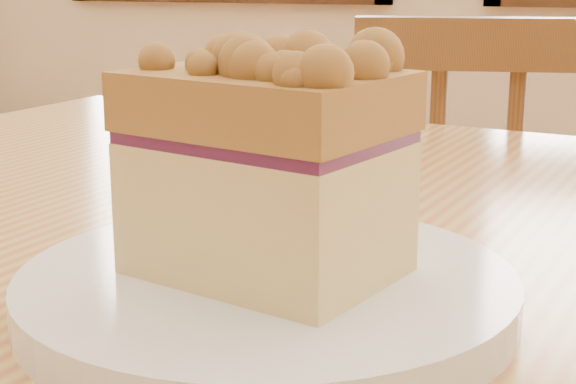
# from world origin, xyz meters

# --- Properties ---
(cafe_chair_main) EXTENTS (0.45, 0.45, 0.86)m
(cafe_chair_main) POSITION_xyz_m (-0.20, 0.78, 0.43)
(cafe_chair_main) COLOR brown
(cafe_chair_main) RESTS_ON ground
(plate) EXTENTS (0.22, 0.22, 0.02)m
(plate) POSITION_xyz_m (-0.24, 0.02, 0.76)
(plate) COLOR white
(plate) RESTS_ON cafe_table_main
(cake_slice) EXTENTS (0.14, 0.11, 0.11)m
(cake_slice) POSITION_xyz_m (-0.24, 0.02, 0.82)
(cake_slice) COLOR #D5C078
(cake_slice) RESTS_ON plate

